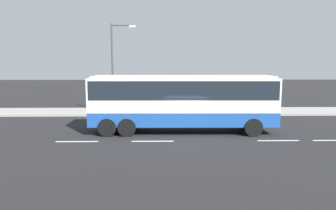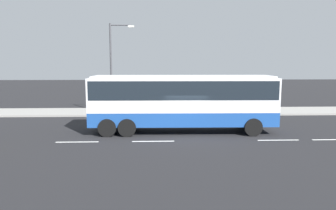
# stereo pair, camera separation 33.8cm
# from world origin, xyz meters

# --- Properties ---
(ground_plane) EXTENTS (120.00, 120.00, 0.00)m
(ground_plane) POSITION_xyz_m (0.00, 0.00, 0.00)
(ground_plane) COLOR black
(sidewalk_curb) EXTENTS (80.00, 4.00, 0.15)m
(sidewalk_curb) POSITION_xyz_m (0.00, 8.59, 0.07)
(sidewalk_curb) COLOR gray
(sidewalk_curb) RESTS_ON ground_plane
(lane_centreline) EXTENTS (29.04, 0.16, 0.01)m
(lane_centreline) POSITION_xyz_m (-4.33, -1.68, 0.00)
(lane_centreline) COLOR white
(lane_centreline) RESTS_ON ground_plane
(coach_bus) EXTENTS (11.72, 2.79, 3.63)m
(coach_bus) POSITION_xyz_m (-0.13, 0.63, 2.25)
(coach_bus) COLOR #1E4C9E
(coach_bus) RESTS_ON ground_plane
(pedestrian_near_curb) EXTENTS (0.32, 0.32, 1.53)m
(pedestrian_near_curb) POSITION_xyz_m (0.85, 7.95, 1.02)
(pedestrian_near_curb) COLOR black
(pedestrian_near_curb) RESTS_ON sidewalk_curb
(street_lamp) EXTENTS (2.02, 0.24, 7.44)m
(street_lamp) POSITION_xyz_m (-5.31, 6.94, 4.43)
(street_lamp) COLOR #47474C
(street_lamp) RESTS_ON sidewalk_curb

